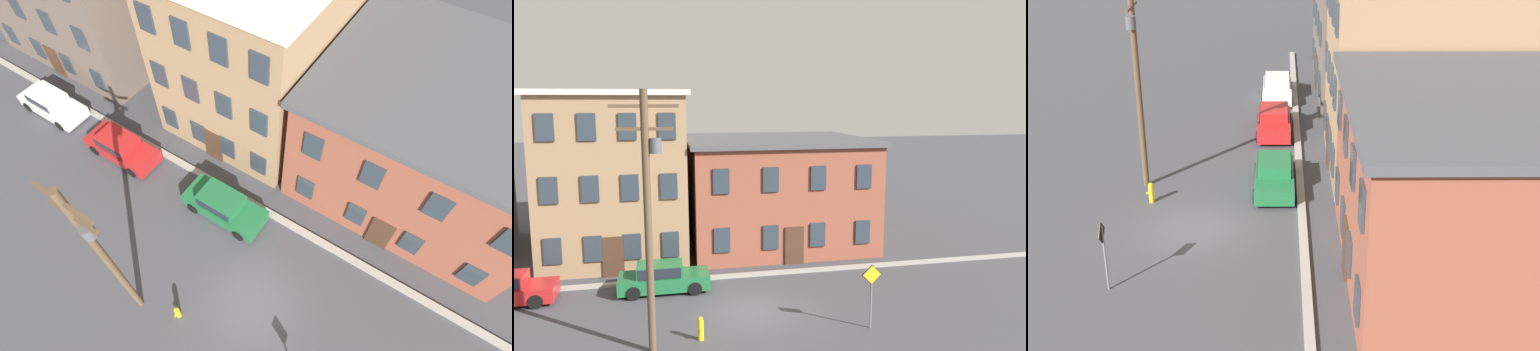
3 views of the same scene
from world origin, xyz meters
The scene contains 8 objects.
ground_plane centered at (0.00, 0.00, 0.00)m, with size 200.00×200.00×0.00m, color #424247.
kerb_strip centered at (0.00, 4.50, 0.08)m, with size 56.00×0.36×0.16m, color #9E998E.
apartment_midblock centered at (-6.50, 11.92, 4.99)m, with size 8.55×12.35×9.95m.
apartment_far centered at (3.50, 11.03, 3.49)m, with size 11.63×10.58×6.96m.
car_green centered at (-3.94, 3.29, 0.75)m, with size 4.40×1.92×1.43m.
caution_sign centered at (4.48, -2.66, 1.81)m, with size 0.86×0.08×2.74m.
utility_pole centered at (-4.31, -2.78, 5.49)m, with size 2.40×0.44×9.79m.
fire_hydrant centered at (-2.51, -2.23, 0.48)m, with size 0.24×0.34×0.96m.
Camera 2 is at (-3.75, -20.92, 9.39)m, focal length 35.00 mm.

